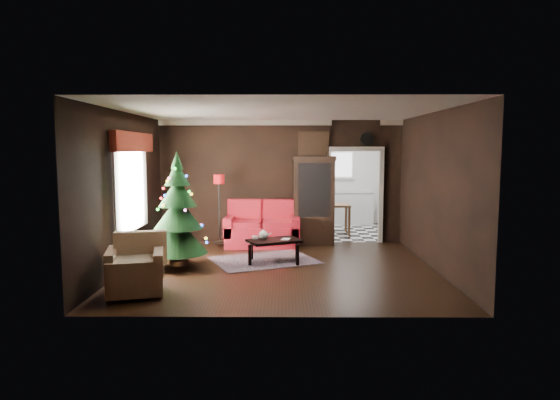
{
  "coord_description": "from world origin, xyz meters",
  "views": [
    {
      "loc": [
        0.06,
        -8.43,
        2.13
      ],
      "look_at": [
        0.0,
        0.9,
        1.15
      ],
      "focal_mm": 30.71,
      "sensor_mm": 36.0,
      "label": 1
    }
  ],
  "objects_px": {
    "floor_lamp": "(219,209)",
    "wall_clock": "(367,139)",
    "kitchen_table": "(335,219)",
    "armchair": "(135,263)",
    "coffee_table": "(274,251)",
    "loveseat": "(262,224)",
    "curio_cabinet": "(314,202)",
    "christmas_tree": "(178,210)",
    "teapot": "(263,235)"
  },
  "relations": [
    {
      "from": "wall_clock",
      "to": "christmas_tree",
      "type": "bearing_deg",
      "value": -147.81
    },
    {
      "from": "curio_cabinet",
      "to": "armchair",
      "type": "bearing_deg",
      "value": -127.24
    },
    {
      "from": "armchair",
      "to": "floor_lamp",
      "type": "bearing_deg",
      "value": 63.44
    },
    {
      "from": "coffee_table",
      "to": "wall_clock",
      "type": "height_order",
      "value": "wall_clock"
    },
    {
      "from": "curio_cabinet",
      "to": "kitchen_table",
      "type": "bearing_deg",
      "value": 65.56
    },
    {
      "from": "curio_cabinet",
      "to": "teapot",
      "type": "bearing_deg",
      "value": -120.41
    },
    {
      "from": "christmas_tree",
      "to": "armchair",
      "type": "distance_m",
      "value": 1.72
    },
    {
      "from": "loveseat",
      "to": "christmas_tree",
      "type": "xyz_separation_m",
      "value": [
        -1.43,
        -1.98,
        0.55
      ]
    },
    {
      "from": "wall_clock",
      "to": "teapot",
      "type": "bearing_deg",
      "value": -138.69
    },
    {
      "from": "curio_cabinet",
      "to": "coffee_table",
      "type": "xyz_separation_m",
      "value": [
        -0.86,
        -1.8,
        -0.72
      ]
    },
    {
      "from": "curio_cabinet",
      "to": "armchair",
      "type": "xyz_separation_m",
      "value": [
        -2.88,
        -3.78,
        -0.49
      ]
    },
    {
      "from": "floor_lamp",
      "to": "christmas_tree",
      "type": "height_order",
      "value": "christmas_tree"
    },
    {
      "from": "armchair",
      "to": "coffee_table",
      "type": "relative_size",
      "value": 0.89
    },
    {
      "from": "christmas_tree",
      "to": "wall_clock",
      "type": "xyz_separation_m",
      "value": [
        3.78,
        2.38,
        1.33
      ]
    },
    {
      "from": "teapot",
      "to": "wall_clock",
      "type": "relative_size",
      "value": 0.62
    },
    {
      "from": "armchair",
      "to": "wall_clock",
      "type": "bearing_deg",
      "value": 30.15
    },
    {
      "from": "wall_clock",
      "to": "floor_lamp",
      "type": "bearing_deg",
      "value": -172.34
    },
    {
      "from": "armchair",
      "to": "teapot",
      "type": "xyz_separation_m",
      "value": [
        1.82,
        1.98,
        0.07
      ]
    },
    {
      "from": "floor_lamp",
      "to": "wall_clock",
      "type": "distance_m",
      "value": 3.67
    },
    {
      "from": "floor_lamp",
      "to": "kitchen_table",
      "type": "xyz_separation_m",
      "value": [
        2.75,
        1.69,
        -0.45
      ]
    },
    {
      "from": "loveseat",
      "to": "wall_clock",
      "type": "bearing_deg",
      "value": 9.66
    },
    {
      "from": "coffee_table",
      "to": "teapot",
      "type": "distance_m",
      "value": 0.37
    },
    {
      "from": "floor_lamp",
      "to": "kitchen_table",
      "type": "height_order",
      "value": "floor_lamp"
    },
    {
      "from": "coffee_table",
      "to": "teapot",
      "type": "xyz_separation_m",
      "value": [
        -0.2,
        -0.01,
        0.31
      ]
    },
    {
      "from": "teapot",
      "to": "armchair",
      "type": "bearing_deg",
      "value": -132.57
    },
    {
      "from": "floor_lamp",
      "to": "coffee_table",
      "type": "distance_m",
      "value": 2.06
    },
    {
      "from": "curio_cabinet",
      "to": "teapot",
      "type": "height_order",
      "value": "curio_cabinet"
    },
    {
      "from": "curio_cabinet",
      "to": "christmas_tree",
      "type": "xyz_separation_m",
      "value": [
        -2.58,
        -2.2,
        0.1
      ]
    },
    {
      "from": "curio_cabinet",
      "to": "wall_clock",
      "type": "height_order",
      "value": "wall_clock"
    },
    {
      "from": "loveseat",
      "to": "wall_clock",
      "type": "xyz_separation_m",
      "value": [
        2.35,
        0.4,
        1.88
      ]
    },
    {
      "from": "christmas_tree",
      "to": "armchair",
      "type": "xyz_separation_m",
      "value": [
        -0.3,
        -1.59,
        -0.59
      ]
    },
    {
      "from": "curio_cabinet",
      "to": "floor_lamp",
      "type": "xyz_separation_m",
      "value": [
        -2.1,
        -0.26,
        -0.12
      ]
    },
    {
      "from": "curio_cabinet",
      "to": "armchair",
      "type": "height_order",
      "value": "curio_cabinet"
    },
    {
      "from": "christmas_tree",
      "to": "teapot",
      "type": "relative_size",
      "value": 9.95
    },
    {
      "from": "loveseat",
      "to": "wall_clock",
      "type": "distance_m",
      "value": 3.04
    },
    {
      "from": "coffee_table",
      "to": "christmas_tree",
      "type": "bearing_deg",
      "value": -166.81
    },
    {
      "from": "christmas_tree",
      "to": "coffee_table",
      "type": "xyz_separation_m",
      "value": [
        1.71,
        0.4,
        -0.82
      ]
    },
    {
      "from": "armchair",
      "to": "kitchen_table",
      "type": "distance_m",
      "value": 6.3
    },
    {
      "from": "curio_cabinet",
      "to": "coffee_table",
      "type": "bearing_deg",
      "value": -115.63
    },
    {
      "from": "floor_lamp",
      "to": "armchair",
      "type": "relative_size",
      "value": 1.79
    },
    {
      "from": "armchair",
      "to": "coffee_table",
      "type": "distance_m",
      "value": 2.84
    },
    {
      "from": "coffee_table",
      "to": "wall_clock",
      "type": "relative_size",
      "value": 2.98
    },
    {
      "from": "coffee_table",
      "to": "kitchen_table",
      "type": "xyz_separation_m",
      "value": [
        1.51,
        3.23,
        0.15
      ]
    },
    {
      "from": "wall_clock",
      "to": "loveseat",
      "type": "bearing_deg",
      "value": -170.34
    },
    {
      "from": "loveseat",
      "to": "coffee_table",
      "type": "distance_m",
      "value": 1.63
    },
    {
      "from": "teapot",
      "to": "kitchen_table",
      "type": "bearing_deg",
      "value": 62.15
    },
    {
      "from": "coffee_table",
      "to": "kitchen_table",
      "type": "relative_size",
      "value": 1.27
    },
    {
      "from": "christmas_tree",
      "to": "coffee_table",
      "type": "distance_m",
      "value": 1.94
    },
    {
      "from": "curio_cabinet",
      "to": "christmas_tree",
      "type": "bearing_deg",
      "value": -139.54
    },
    {
      "from": "coffee_table",
      "to": "wall_clock",
      "type": "xyz_separation_m",
      "value": [
        2.06,
        1.98,
        2.15
      ]
    }
  ]
}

